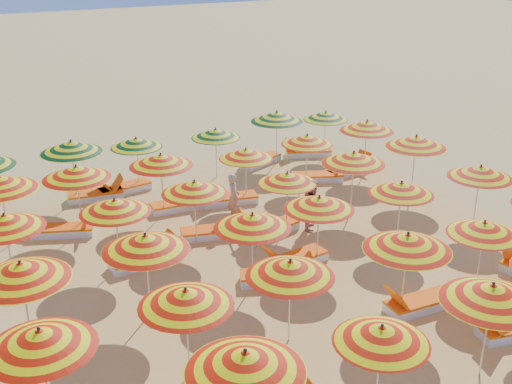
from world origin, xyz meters
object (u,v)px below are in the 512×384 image
umbrella_33 (216,133)px  lounger_15 (318,176)px  umbrella_25 (76,172)px  umbrella_34 (277,117)px  umbrella_17 (480,172)px  umbrella_8 (290,269)px  umbrella_27 (246,154)px  lounger_13 (180,204)px  umbrella_28 (307,140)px  umbrella_20 (194,187)px  lounger_4 (420,303)px  lounger_7 (278,277)px  umbrella_32 (136,143)px  umbrella_3 (492,293)px  beachgoer_b (313,204)px  beachgoer_a (234,197)px  umbrella_2 (382,335)px  umbrella_29 (367,126)px  umbrella_26 (161,160)px  lounger_19 (123,188)px  umbrella_16 (401,188)px  lounger_21 (307,152)px  umbrella_6 (40,339)px  umbrella_35 (326,116)px  umbrella_9 (407,242)px  umbrella_12 (21,271)px  umbrella_24 (0,183)px  lounger_10 (214,231)px  lounger_20 (260,160)px  umbrella_31 (71,147)px  umbrella_21 (287,178)px  umbrella_13 (146,243)px  umbrella_15 (319,203)px  umbrella_23 (416,142)px  lounger_14 (228,199)px  umbrella_1 (245,362)px  lounger_6 (0,350)px  lounger_9 (145,258)px  umbrella_18 (5,222)px  lounger_18 (97,195)px  umbrella_22 (354,158)px

umbrella_33 → lounger_15: umbrella_33 is taller
umbrella_25 → umbrella_34: bearing=17.4°
umbrella_17 → umbrella_8: bearing=-163.1°
umbrella_27 → lounger_13: bearing=170.5°
umbrella_28 → umbrella_27: bearing=-173.9°
umbrella_20 → lounger_15: bearing=24.0°
lounger_4 → lounger_7: (-2.22, 2.51, 0.00)m
umbrella_32 → lounger_4: (3.18, -10.05, -1.41)m
umbrella_3 → umbrella_8: bearing=135.0°
beachgoer_b → beachgoer_a: 2.33m
umbrella_2 → umbrella_29: size_ratio=0.98×
umbrella_26 → lounger_19: (-0.54, 2.32, -1.58)m
umbrella_16 → lounger_21: 7.73m
umbrella_32 → lounger_4: bearing=-72.5°
lounger_21 → umbrella_6: bearing=63.1°
umbrella_35 → umbrella_6: bearing=-141.0°
umbrella_9 → umbrella_12: umbrella_12 is taller
umbrella_24 → lounger_10: bearing=-22.3°
umbrella_6 → lounger_20: 13.88m
umbrella_26 → umbrella_31: 3.07m
umbrella_21 → umbrella_16: bearing=-44.7°
umbrella_13 → lounger_20: size_ratio=1.22×
umbrella_12 → lounger_21: size_ratio=1.15×
lounger_21 → umbrella_15: bearing=81.4°
lounger_13 → lounger_15: size_ratio=0.97×
lounger_4 → umbrella_25: bearing=-50.3°
umbrella_23 → lounger_14: 6.10m
umbrella_34 → lounger_7: bearing=-119.5°
umbrella_9 → umbrella_32: bearing=105.0°
umbrella_13 → umbrella_26: size_ratio=1.14×
lounger_10 → umbrella_15: bearing=-42.3°
umbrella_1 → lounger_6: (-3.14, 4.55, -1.62)m
umbrella_24 → beachgoer_b: size_ratio=1.41×
lounger_9 → beachgoer_b: (4.92, -0.17, 0.58)m
beachgoer_a → umbrella_18: bearing=108.6°
umbrella_23 → umbrella_33: 6.58m
umbrella_9 → umbrella_33: size_ratio=1.00×
umbrella_34 → lounger_15: 2.76m
umbrella_24 → umbrella_33: bearing=17.0°
lounger_19 → lounger_20: 5.21m
umbrella_1 → umbrella_26: 9.79m
umbrella_23 → lounger_18: umbrella_23 is taller
umbrella_17 → lounger_10: size_ratio=1.28×
umbrella_25 → lounger_4: (5.65, -7.61, -1.61)m
umbrella_3 → umbrella_32: size_ratio=1.19×
umbrella_33 → lounger_18: bearing=-179.0°
umbrella_15 → umbrella_20: bearing=133.7°
umbrella_25 → umbrella_1: bearing=-88.4°
umbrella_20 → umbrella_22: umbrella_22 is taller
umbrella_13 → umbrella_33: (4.92, 7.17, -0.21)m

